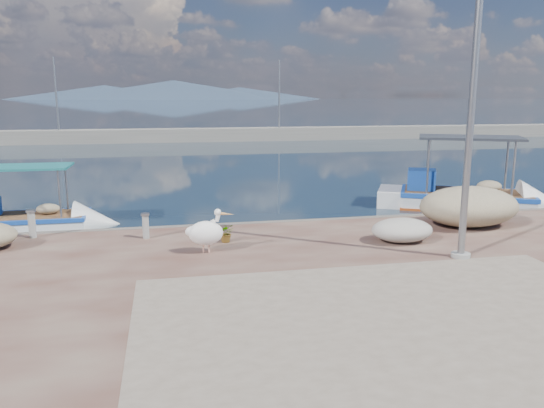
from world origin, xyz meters
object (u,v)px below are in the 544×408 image
(boat_right, at_px, (463,202))
(lamp_post, at_px, (470,115))
(pelican, at_px, (207,232))
(bollard_near, at_px, (146,225))
(boat_left, at_px, (28,224))

(boat_right, bearing_deg, lamp_post, -94.73)
(pelican, height_order, lamp_post, lamp_post)
(boat_right, distance_m, bollard_near, 12.34)
(boat_right, relative_size, lamp_post, 0.98)
(boat_right, bearing_deg, pelican, -124.24)
(boat_left, bearing_deg, pelican, -44.96)
(boat_left, relative_size, boat_right, 0.73)
(boat_left, bearing_deg, bollard_near, -43.71)
(boat_left, distance_m, boat_right, 15.49)
(lamp_post, bearing_deg, boat_left, 148.47)
(boat_left, distance_m, bollard_near, 5.33)
(boat_left, relative_size, pelican, 4.39)
(bollard_near, bearing_deg, lamp_post, -23.39)
(bollard_near, bearing_deg, boat_left, 136.20)
(boat_left, xyz_separation_m, boat_right, (15.48, 0.32, 0.06))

